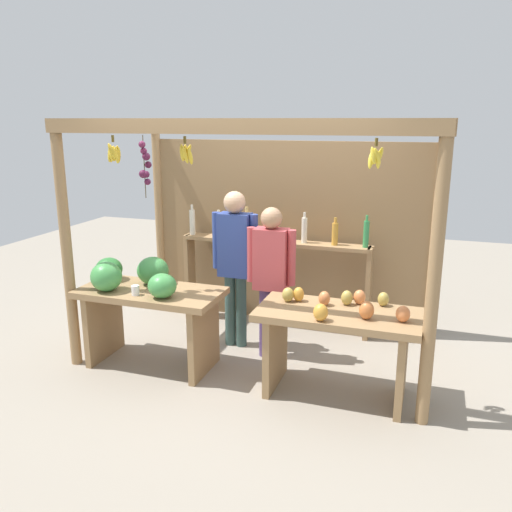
% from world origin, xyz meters
% --- Properties ---
extents(ground_plane, '(12.00, 12.00, 0.00)m').
position_xyz_m(ground_plane, '(0.00, 0.00, 0.00)').
color(ground_plane, gray).
rests_on(ground_plane, ground).
extents(market_stall, '(3.32, 1.84, 2.29)m').
position_xyz_m(market_stall, '(-0.01, 0.41, 1.33)').
color(market_stall, '#99754C').
rests_on(market_stall, ground).
extents(fruit_counter_left, '(1.35, 0.69, 1.02)m').
position_xyz_m(fruit_counter_left, '(-0.96, -0.65, 0.69)').
color(fruit_counter_left, '#99754C').
rests_on(fruit_counter_left, ground).
extents(fruit_counter_right, '(1.34, 0.64, 0.90)m').
position_xyz_m(fruit_counter_right, '(0.88, -0.65, 0.57)').
color(fruit_counter_right, '#99754C').
rests_on(fruit_counter_right, ground).
extents(bottle_shelf_unit, '(2.13, 0.22, 1.35)m').
position_xyz_m(bottle_shelf_unit, '(-0.07, 0.65, 0.80)').
color(bottle_shelf_unit, '#99754C').
rests_on(bottle_shelf_unit, ground).
extents(vendor_man, '(0.48, 0.22, 1.61)m').
position_xyz_m(vendor_man, '(-0.29, 0.03, 0.97)').
color(vendor_man, '#38554F').
rests_on(vendor_man, ground).
extents(vendor_woman, '(0.48, 0.20, 1.50)m').
position_xyz_m(vendor_woman, '(0.13, -0.12, 0.89)').
color(vendor_woman, '#584078').
rests_on(vendor_woman, ground).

